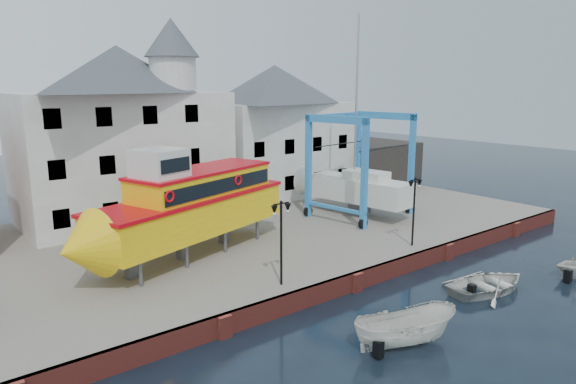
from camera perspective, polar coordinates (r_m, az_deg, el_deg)
ground at (r=27.43m, az=7.59°, el=-10.87°), size 140.00×140.00×0.00m
hardstanding at (r=35.31m, az=-5.32°, el=-4.72°), size 44.00×22.00×1.00m
quay_wall at (r=27.31m, az=7.46°, el=-9.83°), size 44.00×0.47×1.00m
building_white_main at (r=38.43m, az=-17.80°, el=6.51°), size 14.00×8.30×14.00m
building_white_right at (r=45.74m, az=-1.47°, el=6.90°), size 12.00×8.00×11.20m
shed_dark at (r=51.36m, az=8.88°, el=3.27°), size 8.00×7.00×4.00m
lamp_post_left at (r=24.38m, az=-0.77°, el=-3.30°), size 1.12×0.32×4.20m
lamp_post_right at (r=31.32m, az=13.89°, el=-0.23°), size 1.12×0.32×4.20m
tour_boat at (r=28.73m, az=-11.84°, el=-1.63°), size 14.82×7.73×6.30m
travel_lift at (r=38.76m, az=6.96°, el=1.15°), size 7.40×9.79×14.41m
motorboat_a at (r=22.57m, az=12.79°, el=-16.32°), size 4.86×3.29×1.76m
motorboat_b at (r=29.19m, az=21.37°, el=-10.18°), size 5.40×4.28×1.01m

